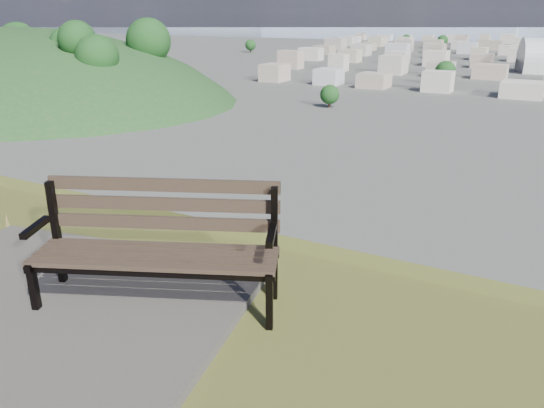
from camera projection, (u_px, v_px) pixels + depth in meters
The scene contains 4 objects.
park_bench at pixel (159, 239), 4.39m from camera, with size 2.07×1.38×1.04m.
green_wooded_hill at pixel (20, 98), 179.15m from camera, with size 178.52×142.82×89.26m.
city_trees at pixel (509, 57), 284.41m from camera, with size 406.52×387.20×9.98m.
far_hills at pixel (544, 13), 1189.25m from camera, with size 2050.00×340.00×60.00m.
Camera 1 is at (1.48, -0.53, 27.36)m, focal length 35.00 mm.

